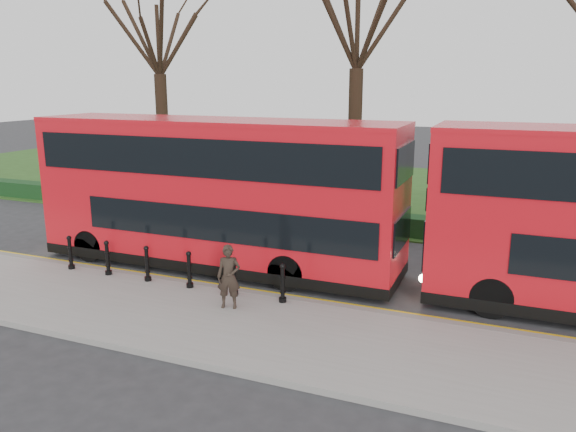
% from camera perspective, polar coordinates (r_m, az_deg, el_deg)
% --- Properties ---
extents(ground, '(120.00, 120.00, 0.00)m').
position_cam_1_polar(ground, '(17.49, -8.94, -5.94)').
color(ground, '#28282B').
rests_on(ground, ground).
extents(pavement, '(60.00, 4.00, 0.15)m').
position_cam_1_polar(pavement, '(15.16, -14.85, -9.08)').
color(pavement, gray).
rests_on(pavement, ground).
extents(kerb, '(60.00, 0.25, 0.16)m').
position_cam_1_polar(kerb, '(16.67, -10.72, -6.74)').
color(kerb, slate).
rests_on(kerb, ground).
extents(grass_verge, '(60.00, 18.00, 0.06)m').
position_cam_1_polar(grass_verge, '(30.85, 5.53, 2.77)').
color(grass_verge, '#254517').
rests_on(grass_verge, ground).
extents(hedge, '(60.00, 0.90, 0.80)m').
position_cam_1_polar(hedge, '(23.21, -0.33, 0.15)').
color(hedge, black).
rests_on(hedge, ground).
extents(yellow_line_outer, '(60.00, 0.10, 0.01)m').
position_cam_1_polar(yellow_line_outer, '(16.93, -10.16, -6.64)').
color(yellow_line_outer, yellow).
rests_on(yellow_line_outer, ground).
extents(yellow_line_inner, '(60.00, 0.10, 0.01)m').
position_cam_1_polar(yellow_line_inner, '(17.09, -9.80, -6.43)').
color(yellow_line_inner, yellow).
rests_on(yellow_line_inner, ground).
extents(tree_left, '(7.11, 7.11, 11.11)m').
position_cam_1_polar(tree_left, '(29.34, -13.09, 17.72)').
color(tree_left, black).
rests_on(tree_left, ground).
extents(tree_mid, '(7.33, 7.33, 11.46)m').
position_cam_1_polar(tree_mid, '(25.08, 7.11, 19.30)').
color(tree_mid, black).
rests_on(tree_mid, ground).
extents(bollard_row, '(7.22, 0.15, 1.00)m').
position_cam_1_polar(bollard_row, '(16.33, -12.11, -5.11)').
color(bollard_row, black).
rests_on(bollard_row, pavement).
extents(bus_lead, '(11.70, 2.69, 4.66)m').
position_cam_1_polar(bus_lead, '(17.68, -7.33, 2.22)').
color(bus_lead, red).
rests_on(bus_lead, ground).
extents(pedestrian, '(0.69, 0.55, 1.65)m').
position_cam_1_polar(pedestrian, '(14.33, -6.04, -6.16)').
color(pedestrian, '#2C221B').
rests_on(pedestrian, pavement).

